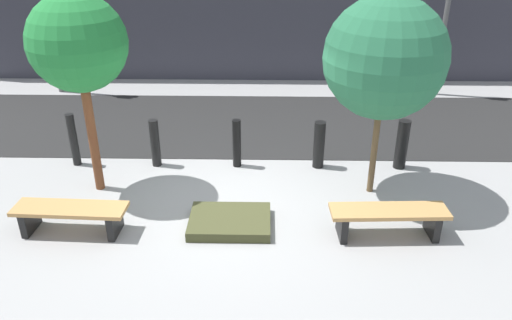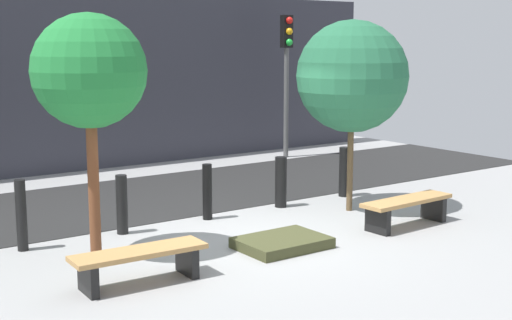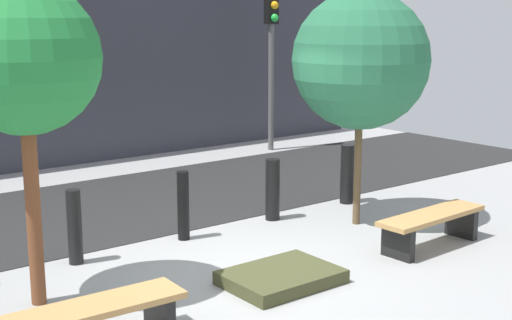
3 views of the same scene
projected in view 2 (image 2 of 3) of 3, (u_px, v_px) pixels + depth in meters
ground_plane at (261, 240)px, 10.38m from camera, size 18.00×18.00×0.00m
road_strip at (149, 196)px, 13.23m from camera, size 18.00×3.64×0.01m
building_facade at (74, 82)px, 15.71m from camera, size 16.20×0.50×3.92m
bench_left at (139, 259)px, 8.45m from camera, size 1.65×0.52×0.42m
bench_right at (407, 207)px, 11.07m from camera, size 1.69×0.51×0.44m
planter_bed at (282, 243)px, 9.96m from camera, size 1.21×0.89×0.15m
tree_behind_left_bench at (89, 72)px, 9.14m from camera, size 1.49×1.49×3.23m
tree_behind_right_bench at (352, 77)px, 11.79m from camera, size 1.87×1.87×3.21m
bollard_far_left at (21, 215)px, 9.77m from camera, size 0.15×0.15×1.00m
bollard_left at (122, 205)px, 10.64m from camera, size 0.17×0.17×0.90m
bollard_center at (207, 192)px, 11.50m from camera, size 0.15×0.15×0.91m
bollard_right at (281, 182)px, 12.35m from camera, size 0.20×0.20×0.88m
bollard_far_right at (345, 172)px, 13.21m from camera, size 0.22×0.22×0.92m
traffic_light_mid_west at (287, 60)px, 17.31m from camera, size 0.28×0.27×3.47m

